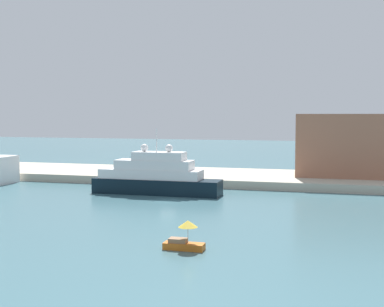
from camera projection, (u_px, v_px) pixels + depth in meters
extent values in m
plane|color=#3D6670|center=(168.00, 201.00, 83.40)|extent=(400.00, 400.00, 0.00)
cube|color=#B7AD99|center=(209.00, 177.00, 109.67)|extent=(110.00, 22.84, 1.58)
cube|color=black|center=(157.00, 186.00, 91.11)|extent=(22.51, 4.85, 2.64)
cube|color=white|center=(151.00, 174.00, 91.26)|extent=(18.01, 4.46, 1.63)
cube|color=white|center=(154.00, 165.00, 90.95)|extent=(13.51, 4.07, 1.63)
cube|color=white|center=(159.00, 156.00, 90.60)|extent=(9.01, 3.68, 1.45)
cylinder|color=silver|center=(157.00, 140.00, 90.51)|extent=(0.16, 0.16, 3.98)
sphere|color=white|center=(169.00, 148.00, 90.01)|extent=(1.31, 1.31, 1.31)
sphere|color=white|center=(144.00, 148.00, 91.22)|extent=(1.31, 1.31, 1.31)
cube|color=#C66019|center=(184.00, 246.00, 53.60)|extent=(4.20, 1.46, 0.69)
cube|color=#8C6647|center=(178.00, 240.00, 53.72)|extent=(1.85, 1.17, 0.45)
cylinder|color=#B2B2B2|center=(188.00, 235.00, 53.40)|extent=(0.06, 0.06, 1.66)
cone|color=gold|center=(188.00, 224.00, 53.31)|extent=(1.99, 1.99, 0.70)
cube|color=#9E664C|center=(354.00, 145.00, 104.10)|extent=(21.77, 12.43, 12.32)
cube|color=#1E4C99|center=(125.00, 172.00, 107.74)|extent=(4.04, 1.67, 0.82)
cube|color=#262D33|center=(124.00, 168.00, 107.74)|extent=(2.43, 1.51, 0.64)
cylinder|color=maroon|center=(142.00, 172.00, 104.15)|extent=(0.36, 0.36, 1.46)
sphere|color=tan|center=(142.00, 168.00, 104.09)|extent=(0.24, 0.24, 0.24)
cylinder|color=black|center=(178.00, 176.00, 100.41)|extent=(0.56, 0.56, 0.75)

